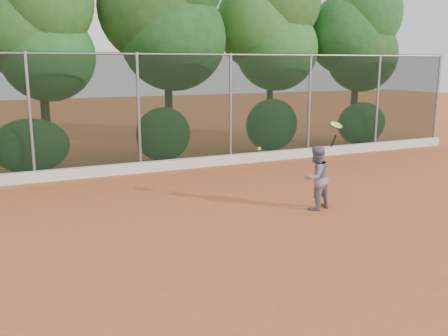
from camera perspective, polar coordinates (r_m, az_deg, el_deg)
name	(u,v)px	position (r m, az deg, el deg)	size (l,w,h in m)	color
ground	(248,248)	(8.95, 2.72, -9.07)	(80.00, 80.00, 0.00)	#C15C2D
concrete_curb	(142,167)	(15.05, -9.32, 0.09)	(24.00, 0.20, 0.30)	silver
tennis_player	(316,178)	(11.21, 10.46, -1.10)	(0.70, 0.54, 1.43)	slate
chainlink_fence	(139,109)	(14.97, -9.73, 6.63)	(24.09, 0.09, 3.50)	black
foliage_backdrop	(102,24)	(16.76, -13.77, 15.73)	(23.70, 3.63, 7.55)	#422E19
tennis_racket	(336,127)	(11.11, 12.67, 4.63)	(0.34, 0.32, 0.59)	black
tennis_ball_in_flight	(259,149)	(10.58, 4.05, 2.21)	(0.07, 0.07, 0.07)	#C0DF32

